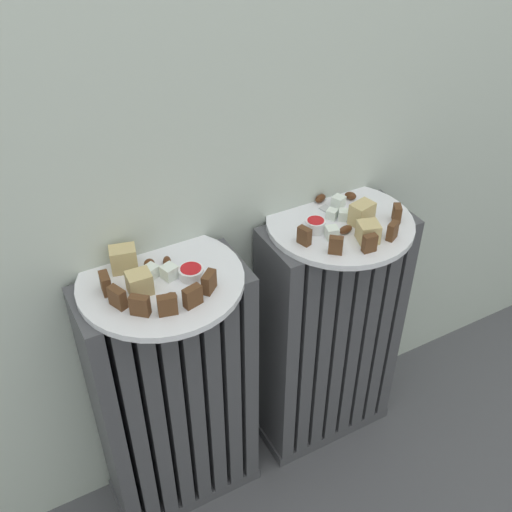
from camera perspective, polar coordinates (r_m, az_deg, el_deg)
The scene contains 34 objects.
radiator_left at distance 1.28m, azimuth -7.57°, elevation -13.19°, with size 0.32×0.14×0.60m.
radiator_right at distance 1.39m, azimuth 6.80°, elevation -7.57°, with size 0.32×0.14×0.60m.
plate_left at distance 1.06m, azimuth -8.93°, elevation -2.32°, with size 0.29×0.29×0.01m, color white.
plate_right at distance 1.20m, azimuth 7.88°, elevation 3.11°, with size 0.29×0.29×0.01m, color white.
dark_cake_slice_left_0 at distance 1.03m, azimuth -13.94°, elevation -2.52°, with size 0.03×0.01×0.04m, color #56351E.
dark_cake_slice_left_1 at distance 1.00m, azimuth -12.89°, elevation -3.82°, with size 0.03×0.01×0.04m, color #56351E.
dark_cake_slice_left_2 at distance 0.98m, azimuth -10.85°, elevation -4.58°, with size 0.03×0.01×0.04m, color #56351E.
dark_cake_slice_left_3 at distance 0.97m, azimuth -8.32°, elevation -4.58°, with size 0.03×0.01×0.04m, color #56351E.
dark_cake_slice_left_4 at distance 0.98m, azimuth -5.98°, elevation -3.79°, with size 0.03×0.01×0.04m, color #56351E.
dark_cake_slice_left_5 at distance 1.01m, azimuth -4.43°, elevation -2.45°, with size 0.03×0.01×0.04m, color #56351E.
marble_cake_slice_left_0 at distance 1.07m, azimuth -12.33°, elevation -0.27°, with size 0.04×0.03×0.04m, color tan.
marble_cake_slice_left_1 at distance 1.02m, azimuth -10.89°, elevation -2.50°, with size 0.04×0.03×0.04m, color tan.
turkish_delight_left_0 at distance 1.04m, azimuth -8.15°, elevation -1.49°, with size 0.02×0.02×0.02m, color white.
turkish_delight_left_1 at distance 1.05m, azimuth -9.81°, elevation -1.41°, with size 0.02×0.02×0.02m, color white.
medjool_date_left_0 at distance 1.07m, azimuth -8.36°, elevation -0.54°, with size 0.03×0.01×0.01m, color #4C2814.
medjool_date_left_1 at distance 1.07m, azimuth -9.98°, elevation -0.75°, with size 0.02×0.02×0.02m, color #4C2814.
medjool_date_left_2 at distance 1.00m, azimuth -8.00°, elevation -3.88°, with size 0.02×0.02×0.02m, color #4C2814.
jam_bowl_left at distance 1.04m, azimuth -6.11°, elevation -1.51°, with size 0.04×0.04×0.02m.
dark_cake_slice_right_0 at distance 1.11m, azimuth 4.56°, elevation 1.89°, with size 0.03×0.01×0.03m, color #56351E.
dark_cake_slice_right_1 at distance 1.09m, azimuth 7.50°, elevation 1.01°, with size 0.03×0.01×0.03m, color #56351E.
dark_cake_slice_right_2 at distance 1.11m, azimuth 10.62°, elevation 1.18°, with size 0.03×0.01×0.03m, color #56351E.
dark_cake_slice_right_3 at distance 1.15m, azimuth 12.69°, elevation 2.31°, with size 0.03×0.01×0.03m, color #56351E.
dark_cake_slice_right_4 at distance 1.20m, azimuth 13.09°, elevation 3.92°, with size 0.03×0.01×0.03m, color #56351E.
marble_cake_slice_right_0 at distance 1.13m, azimuth 10.49°, elevation 2.24°, with size 0.04×0.04×0.04m, color tan.
marble_cake_slice_right_1 at distance 1.18m, azimuth 9.91°, elevation 3.96°, with size 0.04×0.03×0.04m, color tan.
turkish_delight_right_0 at distance 1.19m, azimuth 7.14°, elevation 3.93°, with size 0.02×0.02×0.02m, color white.
turkish_delight_right_1 at distance 1.23m, azimuth 7.75°, elevation 5.10°, with size 0.02×0.02×0.02m, color white.
turkish_delight_right_2 at distance 1.14m, azimuth 7.14°, elevation 2.19°, with size 0.02×0.02×0.02m, color white.
turkish_delight_right_3 at distance 1.19m, azimuth 8.22°, elevation 3.85°, with size 0.02×0.02×0.02m, color white.
medjool_date_right_0 at distance 1.15m, azimuth 8.41°, elevation 2.47°, with size 0.03×0.01×0.02m, color #4C2814.
medjool_date_right_1 at distance 1.24m, azimuth 6.07°, elevation 5.40°, with size 0.03×0.02×0.02m, color #4C2814.
medjool_date_right_2 at distance 1.26m, azimuth 8.86°, elevation 5.61°, with size 0.02×0.02×0.02m, color #4C2814.
jam_bowl_right at distance 1.15m, azimuth 5.60°, elevation 2.93°, with size 0.04×0.04×0.02m.
fork at distance 1.20m, azimuth 7.74°, elevation 3.77°, with size 0.04×0.11×0.00m.
Camera 1 is at (-0.42, -0.50, 1.28)m, focal length 42.61 mm.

